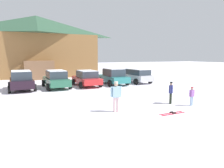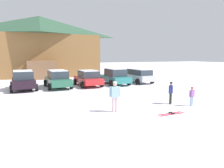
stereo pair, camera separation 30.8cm
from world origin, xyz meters
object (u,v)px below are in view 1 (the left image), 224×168
Objects in this scene: parked_teal_hatchback at (113,76)px; skier_teen_in_navy_coat at (171,91)px; parked_black_sedan at (21,80)px; parked_green_coupe at (56,79)px; parked_silver_wagon at (137,75)px; skier_adult_in_blue_parka at (116,95)px; skier_child_in_purple_jacket at (192,95)px; pair_of_skis at (172,113)px; ski_lodge at (37,46)px; parked_red_sedan at (87,78)px.

skier_teen_in_navy_coat is at bearing -91.52° from parked_teal_hatchback.
parked_black_sedan is 0.92× the size of parked_green_coupe.
parked_silver_wagon is 10.14m from skier_teen_in_navy_coat.
parked_teal_hatchback is 2.68× the size of skier_adult_in_blue_parka.
skier_adult_in_blue_parka is (-7.23, -9.92, 0.09)m from parked_silver_wagon.
skier_child_in_purple_jacket is 0.75× the size of pair_of_skis.
parked_silver_wagon is at bearing -52.50° from ski_lodge.
skier_adult_in_blue_parka reaches higher than pair_of_skis.
skier_teen_in_navy_coat is at bearing 131.64° from skier_child_in_purple_jacket.
parked_red_sedan is 9.80m from skier_adult_in_blue_parka.
ski_lodge is 3.71× the size of parked_green_coupe.
skier_adult_in_blue_parka is at bearing -113.36° from parked_teal_hatchback.
parked_black_sedan is (-2.28, -12.74, -3.63)m from ski_lodge.
pair_of_skis is (5.02, -24.03, -4.48)m from ski_lodge.
skier_teen_in_navy_coat is (3.98, 0.31, -0.15)m from skier_adult_in_blue_parka.
parked_silver_wagon is 12.27m from skier_adult_in_blue_parka.
parked_green_coupe is 1.12× the size of parked_silver_wagon.
parked_red_sedan is 1.04× the size of parked_silver_wagon.
parked_red_sedan is 0.97× the size of parked_teal_hatchback.
ski_lodge reaches higher than parked_teal_hatchback.
parked_green_coupe is at bearing -86.69° from ski_lodge.
parked_silver_wagon is at bearing 0.62° from parked_black_sedan.
parked_red_sedan is at bearing 96.70° from pair_of_skis.
parked_green_coupe is 8.95m from parked_silver_wagon.
ski_lodge is 24.56m from skier_child_in_purple_jacket.
ski_lodge reaches higher than parked_silver_wagon.
parked_green_coupe reaches higher than skier_adult_in_blue_parka.
skier_adult_in_blue_parka is 1.07× the size of pair_of_skis.
parked_silver_wagon is at bearing 67.80° from pair_of_skis.
pair_of_skis is (-1.40, -1.81, -0.77)m from skier_teen_in_navy_coat.
parked_green_coupe is 2.99× the size of pair_of_skis.
pair_of_skis is at bearing -83.30° from parked_red_sedan.
skier_teen_in_navy_coat is at bearing -59.16° from parked_green_coupe.
skier_child_in_purple_jacket is (0.57, -10.40, -0.20)m from parked_teal_hatchback.
ski_lodge is 14.84m from parked_teal_hatchback.
parked_red_sedan reaches higher than pair_of_skis.
parked_teal_hatchback is 11.44m from pair_of_skis.
parked_green_coupe is at bearing 177.76° from parked_red_sedan.
skier_adult_in_blue_parka is (-4.23, -9.79, 0.09)m from parked_teal_hatchback.
parked_black_sedan is 2.56× the size of skier_adult_in_blue_parka.
parked_green_coupe reaches higher than pair_of_skis.
parked_silver_wagon reaches higher than skier_child_in_purple_jacket.
pair_of_skis is (2.58, -1.50, -0.92)m from skier_adult_in_blue_parka.
pair_of_skis is at bearing -57.10° from parked_black_sedan.
parked_silver_wagon is (8.95, 0.08, 0.01)m from parked_green_coupe.
parked_black_sedan is 14.11m from skier_child_in_purple_jacket.
parked_silver_wagon is 2.50× the size of skier_adult_in_blue_parka.
skier_teen_in_navy_coat is (-0.25, -9.48, -0.06)m from parked_teal_hatchback.
parked_teal_hatchback is at bearing 88.48° from skier_teen_in_navy_coat.
ski_lodge is 13.23m from parked_green_coupe.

